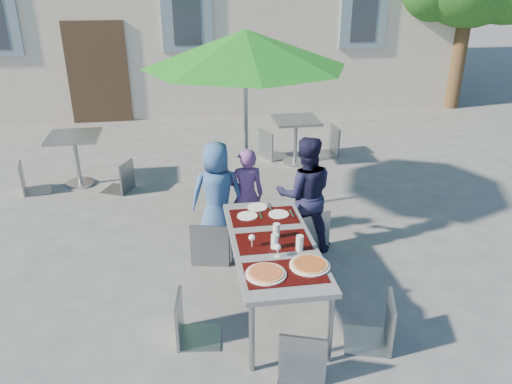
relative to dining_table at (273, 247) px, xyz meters
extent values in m
plane|color=#4C4C4F|center=(-0.54, -0.16, -0.70)|extent=(90.00, 90.00, 0.00)
cube|color=#38271B|center=(-2.54, 7.31, 0.40)|extent=(1.30, 0.06, 2.20)
cube|color=slate|center=(-0.54, 7.31, 1.50)|extent=(1.10, 0.06, 1.40)
cube|color=#262B33|center=(-0.54, 7.29, 1.50)|extent=(0.60, 0.04, 1.10)
cube|color=slate|center=(3.46, 7.31, 1.50)|extent=(1.10, 0.06, 1.40)
cube|color=#262B33|center=(3.46, 7.29, 1.50)|extent=(0.60, 0.04, 1.10)
cylinder|color=#48341F|center=(5.96, 7.34, 0.70)|extent=(0.36, 0.36, 2.80)
cube|color=#4D4D52|center=(0.00, 0.00, 0.03)|extent=(0.80, 1.85, 0.05)
cylinder|color=gray|center=(-0.34, -0.86, -0.35)|extent=(0.05, 0.05, 0.70)
cylinder|color=gray|center=(0.34, -0.86, -0.35)|extent=(0.05, 0.05, 0.70)
cylinder|color=gray|center=(-0.34, 0.86, -0.35)|extent=(0.05, 0.05, 0.70)
cylinder|color=gray|center=(0.34, 0.86, -0.35)|extent=(0.05, 0.05, 0.70)
cube|color=black|center=(0.00, -0.55, 0.06)|extent=(0.70, 0.42, 0.01)
cube|color=black|center=(0.00, 0.00, 0.06)|extent=(0.70, 0.42, 0.01)
cube|color=black|center=(0.00, 0.55, 0.06)|extent=(0.70, 0.42, 0.01)
cylinder|color=white|center=(-0.17, -0.56, 0.07)|extent=(0.36, 0.36, 0.01)
cylinder|color=tan|center=(-0.17, -0.56, 0.08)|extent=(0.32, 0.32, 0.01)
cylinder|color=#9B390F|center=(-0.17, -0.56, 0.09)|extent=(0.28, 0.28, 0.01)
cylinder|color=white|center=(0.24, -0.48, 0.07)|extent=(0.36, 0.36, 0.01)
cylinder|color=tan|center=(0.24, -0.48, 0.08)|extent=(0.32, 0.32, 0.01)
cylinder|color=maroon|center=(0.24, -0.48, 0.09)|extent=(0.28, 0.28, 0.01)
cylinder|color=silver|center=(-0.01, -0.12, 0.13)|extent=(0.07, 0.07, 0.15)
cylinder|color=silver|center=(0.05, 0.08, 0.13)|extent=(0.07, 0.07, 0.15)
cylinder|color=silver|center=(0.22, -0.19, 0.13)|extent=(0.07, 0.07, 0.15)
cylinder|color=silver|center=(-0.22, -0.06, 0.06)|extent=(0.06, 0.06, 0.00)
cylinder|color=silver|center=(-0.22, -0.06, 0.09)|extent=(0.01, 0.01, 0.08)
sphere|color=silver|center=(-0.22, -0.06, 0.15)|extent=(0.06, 0.06, 0.06)
cylinder|color=silver|center=(-0.01, -0.27, 0.06)|extent=(0.06, 0.06, 0.00)
cylinder|color=silver|center=(-0.01, -0.27, 0.09)|extent=(0.01, 0.01, 0.08)
sphere|color=silver|center=(-0.01, -0.27, 0.15)|extent=(0.06, 0.06, 0.06)
cylinder|color=white|center=(-0.17, 0.57, 0.06)|extent=(0.22, 0.22, 0.01)
cube|color=#AFB3B8|center=(-0.03, 0.57, 0.06)|extent=(0.02, 0.18, 0.00)
cylinder|color=white|center=(0.17, 0.56, 0.06)|extent=(0.22, 0.22, 0.01)
cube|color=#AFB3B8|center=(0.31, 0.56, 0.06)|extent=(0.02, 0.18, 0.00)
cylinder|color=white|center=(-0.03, 0.77, 0.06)|extent=(0.22, 0.22, 0.01)
cube|color=#AFB3B8|center=(0.11, 0.77, 0.06)|extent=(0.02, 0.18, 0.00)
imported|color=#305085|center=(-0.43, 1.42, -0.04)|extent=(0.66, 0.45, 1.32)
imported|color=#683C7B|center=(-0.07, 1.43, -0.09)|extent=(0.45, 0.30, 1.22)
imported|color=#171732|center=(0.60, 1.11, 0.02)|extent=(0.74, 0.48, 1.44)
cube|color=gray|center=(-0.53, 1.06, -0.22)|extent=(0.52, 0.52, 0.03)
cube|color=gray|center=(-0.58, 0.85, 0.04)|extent=(0.44, 0.12, 0.53)
cylinder|color=gray|center=(-0.31, 1.21, -0.46)|extent=(0.02, 0.02, 0.46)
cylinder|color=gray|center=(-0.68, 1.28, -0.46)|extent=(0.02, 0.02, 0.46)
cylinder|color=gray|center=(-0.39, 0.83, -0.46)|extent=(0.02, 0.02, 0.46)
cylinder|color=gray|center=(-0.76, 0.91, -0.46)|extent=(0.02, 0.02, 0.46)
cube|color=#94999F|center=(0.10, 1.00, -0.20)|extent=(0.59, 0.59, 0.03)
cube|color=#94999F|center=(0.18, 0.79, 0.08)|extent=(0.45, 0.19, 0.55)
cylinder|color=#94999F|center=(0.23, 1.25, -0.45)|extent=(0.02, 0.02, 0.49)
cylinder|color=#94999F|center=(-0.15, 1.12, -0.45)|extent=(0.02, 0.02, 0.49)
cylinder|color=#94999F|center=(0.36, 0.88, -0.45)|extent=(0.02, 0.02, 0.49)
cylinder|color=#94999F|center=(-0.02, 0.74, -0.45)|extent=(0.02, 0.02, 0.49)
cube|color=#90979B|center=(0.61, 1.14, -0.22)|extent=(0.56, 0.56, 0.03)
cube|color=#90979B|center=(0.68, 0.94, 0.04)|extent=(0.43, 0.17, 0.53)
cylinder|color=#90979B|center=(0.74, 1.38, -0.46)|extent=(0.02, 0.02, 0.46)
cylinder|color=#90979B|center=(0.38, 1.27, -0.46)|extent=(0.02, 0.02, 0.46)
cylinder|color=#90979B|center=(0.85, 1.02, -0.46)|extent=(0.02, 0.02, 0.46)
cylinder|color=#90979B|center=(0.49, 0.90, -0.46)|extent=(0.02, 0.02, 0.46)
cube|color=gray|center=(-0.76, -0.39, -0.28)|extent=(0.43, 0.43, 0.03)
cube|color=gray|center=(-0.94, -0.37, -0.05)|extent=(0.07, 0.39, 0.46)
cylinder|color=gray|center=(-0.61, -0.57, -0.49)|extent=(0.02, 0.02, 0.41)
cylinder|color=gray|center=(-0.57, -0.24, -0.49)|extent=(0.02, 0.02, 0.41)
cylinder|color=gray|center=(-0.94, -0.53, -0.49)|extent=(0.02, 0.02, 0.41)
cylinder|color=gray|center=(-0.91, -0.20, -0.49)|extent=(0.02, 0.02, 0.41)
cube|color=gray|center=(0.76, -0.67, -0.26)|extent=(0.51, 0.51, 0.03)
cube|color=gray|center=(0.95, -0.73, -0.01)|extent=(0.15, 0.40, 0.49)
cylinder|color=gray|center=(0.64, -0.45, -0.48)|extent=(0.02, 0.02, 0.43)
cylinder|color=gray|center=(0.54, -0.79, -0.48)|extent=(0.02, 0.02, 0.43)
cylinder|color=gray|center=(0.98, -0.56, -0.48)|extent=(0.02, 0.02, 0.43)
cylinder|color=gray|center=(0.88, -0.89, -0.48)|extent=(0.02, 0.02, 0.43)
cube|color=gray|center=(-0.01, -1.24, -0.27)|extent=(0.50, 0.50, 0.03)
cube|color=gray|center=(0.05, -1.07, -0.04)|extent=(0.38, 0.16, 0.47)
cylinder|color=gray|center=(-0.12, -1.03, -0.49)|extent=(0.02, 0.02, 0.41)
cylinder|color=gray|center=(0.20, -1.14, -0.49)|extent=(0.02, 0.02, 0.41)
cylinder|color=#AFB3B8|center=(0.03, 2.17, -0.65)|extent=(0.50, 0.50, 0.10)
cylinder|color=gray|center=(0.03, 2.17, 0.47)|extent=(0.06, 0.06, 2.33)
cone|color=#19741A|center=(0.03, 2.17, 1.59)|extent=(2.61, 2.61, 0.46)
cylinder|color=#AFB3B8|center=(-2.47, 3.61, -0.67)|extent=(0.44, 0.44, 0.04)
cylinder|color=gray|center=(-2.47, 3.61, -0.31)|extent=(0.06, 0.06, 0.77)
cube|color=gray|center=(-2.47, 3.61, 0.11)|extent=(0.77, 0.77, 0.04)
cube|color=gray|center=(-3.09, 3.44, -0.27)|extent=(0.48, 0.48, 0.03)
cube|color=gray|center=(-3.27, 3.40, -0.04)|extent=(0.12, 0.39, 0.47)
cylinder|color=gray|center=(-2.89, 3.31, -0.49)|extent=(0.02, 0.02, 0.42)
cylinder|color=gray|center=(-2.96, 3.64, -0.49)|extent=(0.02, 0.02, 0.42)
cylinder|color=gray|center=(-3.22, 3.24, -0.49)|extent=(0.02, 0.02, 0.42)
cylinder|color=gray|center=(-3.29, 3.57, -0.49)|extent=(0.02, 0.02, 0.42)
cube|color=gray|center=(-1.86, 3.28, -0.27)|extent=(0.53, 0.53, 0.03)
cube|color=gray|center=(-1.69, 3.20, -0.03)|extent=(0.19, 0.38, 0.48)
cylinder|color=gray|center=(-1.95, 3.51, -0.49)|extent=(0.02, 0.02, 0.42)
cylinder|color=gray|center=(-2.09, 3.20, -0.49)|extent=(0.02, 0.02, 0.42)
cylinder|color=gray|center=(-1.63, 3.37, -0.49)|extent=(0.02, 0.02, 0.42)
cylinder|color=gray|center=(-1.78, 3.06, -0.49)|extent=(0.02, 0.02, 0.42)
cylinder|color=#AFB3B8|center=(1.16, 4.02, -0.67)|extent=(0.44, 0.44, 0.04)
cylinder|color=gray|center=(1.16, 4.02, -0.32)|extent=(0.06, 0.06, 0.76)
cube|color=gray|center=(1.16, 4.02, 0.10)|extent=(0.76, 0.76, 0.04)
cube|color=gray|center=(0.88, 4.41, -0.23)|extent=(0.57, 0.57, 0.03)
cube|color=gray|center=(0.69, 4.33, 0.02)|extent=(0.20, 0.41, 0.51)
cylinder|color=gray|center=(1.12, 4.31, -0.47)|extent=(0.02, 0.02, 0.45)
cylinder|color=gray|center=(0.97, 4.65, -0.47)|extent=(0.02, 0.02, 0.45)
cylinder|color=gray|center=(0.78, 4.17, -0.47)|extent=(0.02, 0.02, 0.45)
cylinder|color=gray|center=(0.63, 4.50, -0.47)|extent=(0.02, 0.02, 0.45)
cube|color=gray|center=(1.80, 4.39, -0.22)|extent=(0.48, 0.48, 0.03)
cube|color=gray|center=(2.01, 4.41, 0.04)|extent=(0.07, 0.45, 0.53)
cylinder|color=gray|center=(1.59, 4.57, -0.46)|extent=(0.02, 0.02, 0.47)
cylinder|color=gray|center=(1.62, 4.19, -0.46)|extent=(0.02, 0.02, 0.47)
cylinder|color=gray|center=(1.97, 4.60, -0.46)|extent=(0.02, 0.02, 0.47)
cylinder|color=gray|center=(2.00, 4.22, -0.46)|extent=(0.02, 0.02, 0.47)
camera|label=1|loc=(-0.82, -4.15, 2.47)|focal=35.00mm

